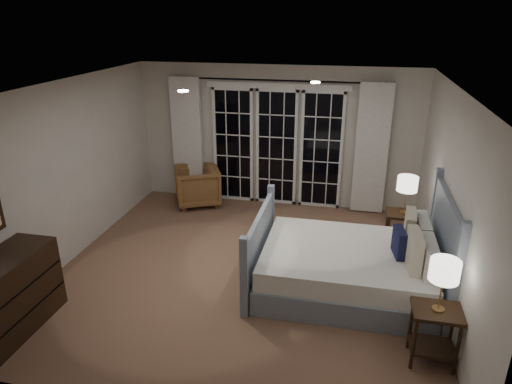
% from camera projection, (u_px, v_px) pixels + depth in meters
% --- Properties ---
extents(floor, '(5.00, 5.00, 0.00)m').
position_uv_depth(floor, '(245.00, 270.00, 6.31)').
color(floor, brown).
rests_on(floor, ground).
extents(ceiling, '(5.00, 5.00, 0.00)m').
position_uv_depth(ceiling, '(243.00, 87.00, 5.39)').
color(ceiling, silver).
rests_on(ceiling, wall_back).
extents(wall_left, '(0.02, 5.00, 2.50)m').
position_uv_depth(wall_left, '(70.00, 172.00, 6.34)').
color(wall_left, silver).
rests_on(wall_left, floor).
extents(wall_right, '(0.02, 5.00, 2.50)m').
position_uv_depth(wall_right, '(450.00, 201.00, 5.36)').
color(wall_right, silver).
rests_on(wall_right, floor).
extents(wall_back, '(5.00, 0.02, 2.50)m').
position_uv_depth(wall_back, '(277.00, 137.00, 8.12)').
color(wall_back, silver).
rests_on(wall_back, floor).
extents(wall_front, '(5.00, 0.02, 2.50)m').
position_uv_depth(wall_front, '(169.00, 295.00, 3.58)').
color(wall_front, silver).
rests_on(wall_front, floor).
extents(french_doors, '(2.50, 0.04, 2.20)m').
position_uv_depth(french_doors, '(276.00, 146.00, 8.15)').
color(french_doors, black).
rests_on(french_doors, wall_back).
extents(curtain_rod, '(3.50, 0.03, 0.03)m').
position_uv_depth(curtain_rod, '(277.00, 80.00, 7.66)').
color(curtain_rod, black).
rests_on(curtain_rod, wall_back).
extents(curtain_left, '(0.55, 0.10, 2.25)m').
position_uv_depth(curtain_left, '(187.00, 139.00, 8.38)').
color(curtain_left, white).
rests_on(curtain_left, curtain_rod).
extents(curtain_right, '(0.55, 0.10, 2.25)m').
position_uv_depth(curtain_right, '(372.00, 150.00, 7.73)').
color(curtain_right, white).
rests_on(curtain_right, curtain_rod).
extents(downlight_a, '(0.12, 0.12, 0.01)m').
position_uv_depth(downlight_a, '(315.00, 82.00, 5.78)').
color(downlight_a, white).
rests_on(downlight_a, ceiling).
extents(downlight_b, '(0.12, 0.12, 0.01)m').
position_uv_depth(downlight_b, '(183.00, 91.00, 5.15)').
color(downlight_b, white).
rests_on(downlight_b, ceiling).
extents(bed, '(2.29, 1.64, 1.33)m').
position_uv_depth(bed, '(350.00, 266.00, 5.75)').
color(bed, gray).
rests_on(bed, floor).
extents(nightstand_left, '(0.48, 0.38, 0.62)m').
position_uv_depth(nightstand_left, '(435.00, 328.00, 4.52)').
color(nightstand_left, '#311E10').
rests_on(nightstand_left, floor).
extents(nightstand_right, '(0.48, 0.38, 0.63)m').
position_uv_depth(nightstand_right, '(402.00, 226.00, 6.65)').
color(nightstand_right, '#311E10').
rests_on(nightstand_right, floor).
extents(lamp_left, '(0.28, 0.28, 0.55)m').
position_uv_depth(lamp_left, '(445.00, 271.00, 4.28)').
color(lamp_left, '#B68B49').
rests_on(lamp_left, nightstand_left).
extents(lamp_right, '(0.29, 0.29, 0.55)m').
position_uv_depth(lamp_right, '(407.00, 184.00, 6.41)').
color(lamp_right, '#B68B49').
rests_on(lamp_right, nightstand_right).
extents(armchair, '(1.03, 1.02, 0.71)m').
position_uv_depth(armchair, '(197.00, 186.00, 8.35)').
color(armchair, brown).
rests_on(armchair, floor).
extents(dresser, '(0.53, 1.25, 0.88)m').
position_uv_depth(dresser, '(6.00, 297.00, 4.95)').
color(dresser, '#311E10').
rests_on(dresser, floor).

